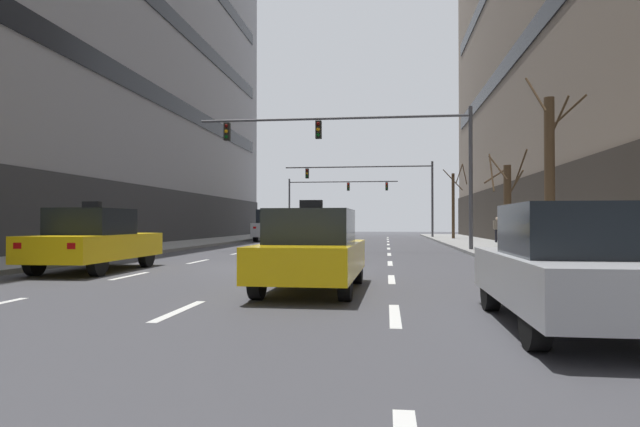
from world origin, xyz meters
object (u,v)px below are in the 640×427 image
at_px(taxi_driving_1, 95,240).
at_px(street_tree_0, 550,176).
at_px(traffic_signal_1, 383,182).
at_px(car_driving_0, 272,225).
at_px(traffic_signal_0, 369,144).
at_px(traffic_signal_2, 329,193).
at_px(taxi_driving_2, 289,226).
at_px(taxi_driving_3, 312,251).
at_px(car_parked_0, 572,267).
at_px(street_tree_1, 454,203).
at_px(street_tree_2, 507,205).
at_px(pedestrian_1, 497,228).
at_px(pedestrian_0, 630,233).

distance_m(taxi_driving_1, street_tree_0, 13.60).
distance_m(traffic_signal_1, street_tree_0, 28.78).
height_order(car_driving_0, traffic_signal_0, traffic_signal_0).
bearing_deg(traffic_signal_1, traffic_signal_2, 118.38).
relative_size(taxi_driving_2, traffic_signal_0, 0.34).
bearing_deg(taxi_driving_3, car_parked_0, -41.36).
bearing_deg(traffic_signal_1, taxi_driving_3, -91.95).
relative_size(car_parked_0, traffic_signal_1, 0.34).
distance_m(street_tree_1, street_tree_2, 18.18).
bearing_deg(taxi_driving_2, taxi_driving_1, -89.80).
distance_m(traffic_signal_0, traffic_signal_1, 20.48).
bearing_deg(pedestrian_1, traffic_signal_2, 119.49).
height_order(car_parked_0, traffic_signal_0, traffic_signal_0).
relative_size(street_tree_0, pedestrian_1, 3.78).
bearing_deg(traffic_signal_2, street_tree_2, -71.63).
distance_m(taxi_driving_1, pedestrian_0, 14.78).
distance_m(car_driving_0, pedestrian_0, 26.68).
bearing_deg(traffic_signal_0, taxi_driving_2, 110.47).
bearing_deg(traffic_signal_0, traffic_signal_2, 99.42).
distance_m(taxi_driving_3, car_parked_0, 5.11).
height_order(car_driving_0, traffic_signal_1, traffic_signal_1).
bearing_deg(car_parked_0, pedestrian_0, 63.10).
relative_size(taxi_driving_1, car_parked_0, 1.09).
bearing_deg(traffic_signal_2, street_tree_0, -74.22).
height_order(taxi_driving_3, traffic_signal_2, traffic_signal_2).
distance_m(traffic_signal_2, street_tree_0, 40.20).
distance_m(street_tree_2, pedestrian_0, 7.72).
relative_size(traffic_signal_0, street_tree_0, 2.21).
bearing_deg(pedestrian_1, street_tree_2, -99.12).
bearing_deg(car_driving_0, street_tree_1, 14.51).
xyz_separation_m(car_parked_0, pedestrian_1, (4.32, 26.42, 0.22)).
xyz_separation_m(car_parked_0, traffic_signal_1, (-2.64, 38.27, 3.94)).
bearing_deg(taxi_driving_3, street_tree_1, 78.01).
bearing_deg(taxi_driving_3, taxi_driving_2, 101.10).
bearing_deg(traffic_signal_1, pedestrian_1, -59.55).
height_order(car_parked_0, street_tree_0, street_tree_0).
xyz_separation_m(taxi_driving_2, traffic_signal_0, (7.39, -19.81, 3.92)).
height_order(taxi_driving_3, pedestrian_1, taxi_driving_3).
bearing_deg(car_driving_0, taxi_driving_1, -89.85).
xyz_separation_m(traffic_signal_1, pedestrian_1, (6.96, -11.84, -3.71)).
relative_size(car_driving_0, car_parked_0, 1.09).
relative_size(taxi_driving_2, pedestrian_1, 2.88).
relative_size(street_tree_0, street_tree_2, 1.37).
xyz_separation_m(traffic_signal_1, street_tree_2, (5.27, -22.41, -2.63)).
distance_m(taxi_driving_2, street_tree_1, 13.81).
relative_size(traffic_signal_1, pedestrian_1, 8.16).
xyz_separation_m(traffic_signal_2, street_tree_1, (10.96, -14.68, -1.64)).
bearing_deg(traffic_signal_1, pedestrian_0, -77.00).
relative_size(traffic_signal_0, pedestrian_1, 8.35).
relative_size(taxi_driving_1, taxi_driving_2, 1.06).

